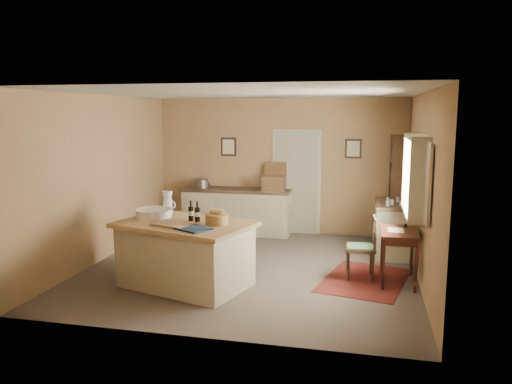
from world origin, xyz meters
TOP-DOWN VIEW (x-y plane):
  - ground at (0.00, 0.00)m, footprint 5.00×5.00m
  - wall_back at (0.00, 2.50)m, footprint 5.00×0.10m
  - wall_front at (0.00, -2.50)m, footprint 5.00×0.10m
  - wall_left at (-2.50, 0.00)m, footprint 0.10×5.00m
  - wall_right at (2.50, 0.00)m, footprint 0.10×5.00m
  - ceiling at (0.00, 0.00)m, footprint 5.00×5.00m
  - door at (0.35, 2.47)m, footprint 0.97×0.06m
  - framed_prints at (0.20, 2.48)m, footprint 2.82×0.02m
  - window at (2.42, -0.20)m, footprint 0.25×1.99m
  - work_island at (-0.72, -0.96)m, footprint 2.05×1.62m
  - sideboard at (-0.79, 2.20)m, footprint 2.18×0.62m
  - rug at (1.75, -0.19)m, footprint 1.43×1.80m
  - writing_desk at (2.20, -0.19)m, footprint 0.51×0.83m
  - desk_chair at (1.67, -0.12)m, footprint 0.46×0.46m
  - right_cabinet at (2.20, 1.29)m, footprint 0.63×1.12m
  - shelving_unit at (2.35, 2.00)m, footprint 0.34×0.90m

SIDE VIEW (x-z plane):
  - ground at x=0.00m, z-range 0.00..0.00m
  - rug at x=1.75m, z-range 0.00..0.01m
  - desk_chair at x=1.67m, z-range 0.00..0.91m
  - right_cabinet at x=2.20m, z-range -0.04..0.95m
  - sideboard at x=-0.79m, z-range -0.11..1.07m
  - work_island at x=-0.72m, z-range -0.12..1.08m
  - writing_desk at x=2.20m, z-range 0.26..1.07m
  - shelving_unit at x=2.35m, z-range 0.00..2.00m
  - door at x=0.35m, z-range 0.00..2.11m
  - wall_back at x=0.00m, z-range 0.00..2.70m
  - wall_front at x=0.00m, z-range 0.00..2.70m
  - wall_left at x=-2.50m, z-range 0.00..2.70m
  - wall_right at x=2.50m, z-range 0.00..2.70m
  - window at x=2.42m, z-range 0.99..2.11m
  - framed_prints at x=0.20m, z-range 1.53..1.91m
  - ceiling at x=0.00m, z-range 2.70..2.70m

